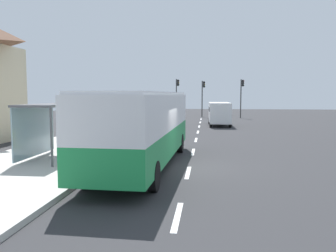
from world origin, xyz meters
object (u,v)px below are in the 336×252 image
recycling_bin_orange (105,143)px  traffic_light_median (203,93)px  recycling_bin_blue (96,147)px  recycling_bin_red (101,145)px  recycling_bin_yellow (109,141)px  bus (144,124)px  white_van (219,112)px  bus_shelter (45,117)px  traffic_light_far_side (177,92)px  sedan_near (215,109)px  traffic_light_near_side (242,92)px

recycling_bin_orange → traffic_light_median: size_ratio=0.19×
recycling_bin_blue → recycling_bin_red: size_ratio=1.00×
recycling_bin_orange → recycling_bin_yellow: (0.00, 0.70, 0.00)m
bus → recycling_bin_orange: bearing=134.9°
white_van → bus_shelter: bearing=-113.7°
bus → white_van: (3.91, 20.22, -0.50)m
traffic_light_far_side → recycling_bin_orange: bearing=-92.1°
traffic_light_far_side → traffic_light_median: (3.50, 0.80, -0.13)m
sedan_near → white_van: bearing=-90.3°
bus → white_van: bearing=79.1°
recycling_bin_red → bus_shelter: size_ratio=0.24×
recycling_bin_yellow → bus: bearing=-52.1°
sedan_near → traffic_light_near_side: 8.93m
white_van → sedan_near: size_ratio=1.17×
bus → recycling_bin_yellow: size_ratio=11.67×
sedan_near → traffic_light_median: traffic_light_median is taller
bus → recycling_bin_orange: (-2.49, 2.49, -1.19)m
recycling_bin_blue → bus_shelter: 2.69m
white_van → recycling_bin_orange: bearing=-109.9°
bus → traffic_light_near_side: size_ratio=2.18×
traffic_light_far_side → bus_shelter: (-3.31, -32.10, -1.34)m
bus → recycling_bin_yellow: bearing=127.9°
bus → traffic_light_near_side: 32.75m
traffic_light_far_side → recycling_bin_red: bearing=-92.0°
bus_shelter → white_van: bearing=66.3°
recycling_bin_blue → traffic_light_median: traffic_light_median is taller
recycling_bin_yellow → sedan_near: bearing=79.9°
recycling_bin_red → traffic_light_far_side: bearing=88.0°
bus → white_van: 20.60m
recycling_bin_red → bus_shelter: (-2.21, -1.19, 1.44)m
recycling_bin_blue → traffic_light_far_side: bearing=88.0°
recycling_bin_yellow → traffic_light_far_side: size_ratio=0.18×
recycling_bin_yellow → traffic_light_near_side: traffic_light_near_side is taller
bus → traffic_light_far_side: (-1.39, 32.71, 1.60)m
sedan_near → recycling_bin_red: 38.59m
sedan_near → traffic_light_median: 7.07m
sedan_near → traffic_light_near_side: (3.20, -7.93, 2.58)m
traffic_light_near_side → recycling_bin_red: bearing=-107.9°
recycling_bin_orange → traffic_light_far_side: bearing=87.9°
white_van → bus_shelter: bus_shelter is taller
traffic_light_far_side → bus: bearing=-87.6°
sedan_near → traffic_light_near_side: traffic_light_near_side is taller
white_van → bus_shelter: (-8.61, -19.62, 0.75)m
recycling_bin_yellow → traffic_light_median: traffic_light_median is taller
recycling_bin_orange → traffic_light_median: (4.60, 31.01, 2.65)m
recycling_bin_red → recycling_bin_yellow: 1.40m
recycling_bin_orange → white_van: bearing=70.1°
recycling_bin_blue → traffic_light_near_side: traffic_light_near_side is taller
white_van → recycling_bin_yellow: bearing=-110.6°
white_van → traffic_light_median: (-1.80, 13.28, 1.96)m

